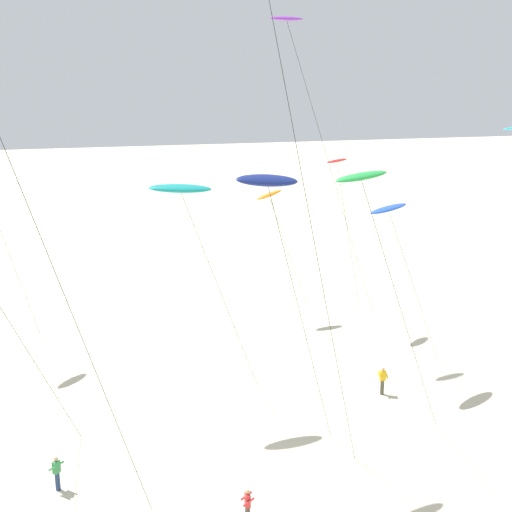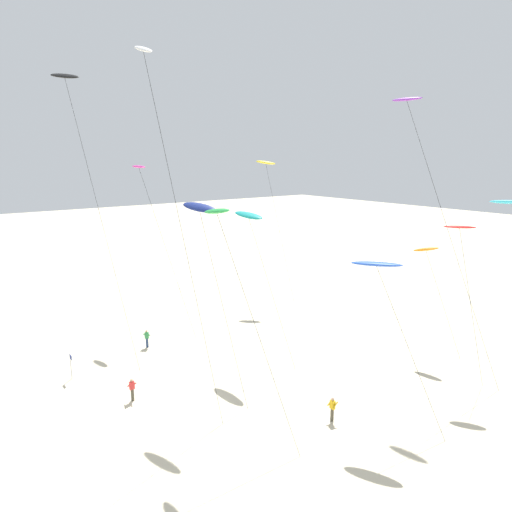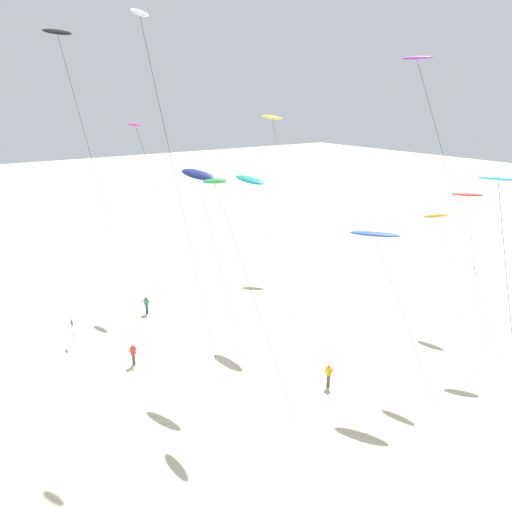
{
  "view_description": "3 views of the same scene",
  "coord_description": "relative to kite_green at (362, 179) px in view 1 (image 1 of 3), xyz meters",
  "views": [
    {
      "loc": [
        -8.5,
        -26.43,
        18.6
      ],
      "look_at": [
        -0.22,
        8.57,
        8.38
      ],
      "focal_mm": 48.73,
      "sensor_mm": 36.0,
      "label": 1
    },
    {
      "loc": [
        24.02,
        -11.58,
        16.68
      ],
      "look_at": [
        -1.37,
        7.18,
        9.55
      ],
      "focal_mm": 30.08,
      "sensor_mm": 36.0,
      "label": 2
    },
    {
      "loc": [
        27.73,
        -13.17,
        18.48
      ],
      "look_at": [
        -2.25,
        7.75,
        6.64
      ],
      "focal_mm": 34.7,
      "sensor_mm": 36.0,
      "label": 3
    }
  ],
  "objects": [
    {
      "name": "kite_purple",
      "position": [
        1.15,
        15.95,
        7.05
      ],
      "size": [
        9.06,
        3.26,
        21.2
      ],
      "color": "purple",
      "rests_on": "ground"
    },
    {
      "name": "kite_flyer_nearest",
      "position": [
        4.16,
        5.88,
        -12.72
      ],
      "size": [
        0.54,
        0.51,
        1.67
      ],
      "color": "#4C4738",
      "rests_on": "ground"
    },
    {
      "name": "kite_flyer_middle",
      "position": [
        -13.66,
        0.6,
        -12.72
      ],
      "size": [
        0.73,
        0.73,
        1.67
      ],
      "color": "navy",
      "rests_on": "ground"
    },
    {
      "name": "kite_navy",
      "position": [
        -3.93,
        0.99,
        -0.11
      ],
      "size": [
        5.32,
        2.11,
        14.04
      ],
      "color": "navy",
      "rests_on": "ground"
    },
    {
      "name": "kite_blue",
      "position": [
        5.08,
        8.3,
        -3.28
      ],
      "size": [
        6.25,
        2.7,
        10.61
      ],
      "color": "blue",
      "rests_on": "ground"
    },
    {
      "name": "ground_plane",
      "position": [
        -2.76,
        -1.34,
        -13.61
      ],
      "size": [
        260.0,
        260.0,
        0.0
      ],
      "primitive_type": "plane",
      "color": "beige"
    },
    {
      "name": "kite_orange",
      "position": [
        1.07,
        20.15,
        -4.53
      ],
      "size": [
        4.51,
        1.78,
        9.55
      ],
      "color": "orange",
      "rests_on": "ground"
    },
    {
      "name": "kite_red",
      "position": [
        5.22,
        17.49,
        -1.91
      ],
      "size": [
        3.7,
        1.8,
        12.01
      ],
      "color": "red",
      "rests_on": "ground"
    },
    {
      "name": "kite_teal",
      "position": [
        -6.95,
        7.17,
        -1.41
      ],
      "size": [
        6.09,
        2.14,
        12.62
      ],
      "color": "teal",
      "rests_on": "ground"
    },
    {
      "name": "kite_flyer_furthest",
      "position": [
        -5.92,
        -3.7,
        -12.72
      ],
      "size": [
        0.5,
        0.53,
        1.67
      ],
      "color": "#4C4738",
      "rests_on": "ground"
    },
    {
      "name": "kite_green",
      "position": [
        0.0,
        0.0,
        0.0
      ],
      "size": [
        6.82,
        2.33,
        14.08
      ],
      "color": "green",
      "rests_on": "ground"
    }
  ]
}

